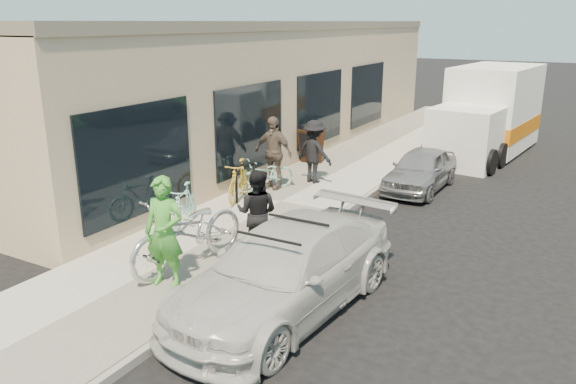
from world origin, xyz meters
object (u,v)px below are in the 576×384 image
at_px(sandwich_board, 311,146).
at_px(moving_truck, 489,116).
at_px(bystander_a, 314,152).
at_px(bystander_b, 273,153).
at_px(man_standing, 257,213).
at_px(bike_rack, 245,178).
at_px(sedan_white, 286,270).
at_px(tandem_bike, 189,232).
at_px(cruiser_bike_c, 239,181).
at_px(sedan_silver, 421,169).
at_px(woman_rider, 164,232).
at_px(cruiser_bike_b, 266,174).
at_px(cruiser_bike_a, 184,206).

xyz_separation_m(sandwich_board, moving_truck, (4.18, 4.62, 0.58)).
distance_m(bystander_a, bystander_b, 1.18).
xyz_separation_m(moving_truck, man_standing, (-1.86, -11.22, -0.31)).
bearing_deg(bike_rack, sandwich_board, 94.97).
distance_m(sedan_white, moving_truck, 12.54).
bearing_deg(sedan_white, sandwich_board, 120.33).
distance_m(sandwich_board, tandem_bike, 7.82).
distance_m(sandwich_board, bystander_b, 2.86).
bearing_deg(man_standing, sedan_white, 121.58).
height_order(tandem_bike, cruiser_bike_c, tandem_bike).
xyz_separation_m(sedan_silver, man_standing, (-1.21, -5.98, 0.41)).
xyz_separation_m(sedan_silver, woman_rider, (-1.80, -7.74, 0.51)).
bearing_deg(man_standing, cruiser_bike_b, -74.97).
bearing_deg(cruiser_bike_a, cruiser_bike_c, 72.18).
distance_m(man_standing, bystander_b, 4.27).
distance_m(tandem_bike, cruiser_bike_a, 2.03).
bearing_deg(cruiser_bike_a, moving_truck, 50.29).
distance_m(bike_rack, man_standing, 3.25).
relative_size(woman_rider, cruiser_bike_c, 1.15).
xyz_separation_m(sandwich_board, cruiser_bike_c, (0.20, -4.07, -0.05)).
height_order(sedan_silver, tandem_bike, tandem_bike).
relative_size(moving_truck, tandem_bike, 2.44).
height_order(sandwich_board, moving_truck, moving_truck).
xyz_separation_m(woman_rider, cruiser_bike_b, (-1.40, 5.31, -0.49)).
bearing_deg(cruiser_bike_b, cruiser_bike_c, -68.13).
height_order(cruiser_bike_a, bystander_b, bystander_b).
relative_size(sedan_silver, bystander_a, 1.92).
bearing_deg(bystander_a, man_standing, 117.64).
height_order(woman_rider, man_standing, woman_rider).
bearing_deg(tandem_bike, bystander_a, 105.09).
relative_size(bike_rack, bystander_b, 0.50).
height_order(man_standing, bystander_b, bystander_b).
relative_size(sandwich_board, cruiser_bike_b, 0.66).
bearing_deg(sedan_silver, bike_rack, -131.52).
relative_size(tandem_bike, woman_rider, 1.35).
bearing_deg(tandem_bike, sedan_silver, 84.16).
bearing_deg(moving_truck, cruiser_bike_a, -104.08).
relative_size(woman_rider, bystander_a, 1.10).
bearing_deg(sedan_white, man_standing, 141.36).
xyz_separation_m(moving_truck, cruiser_bike_b, (-3.85, -7.67, -0.70)).
height_order(sandwich_board, cruiser_bike_c, sandwich_board).
distance_m(sandwich_board, sedan_silver, 3.59).
bearing_deg(cruiser_bike_a, cruiser_bike_b, 69.07).
bearing_deg(sedan_silver, bystander_b, -143.78).
height_order(sandwich_board, cruiser_bike_a, sandwich_board).
xyz_separation_m(bystander_a, bystander_b, (-0.66, -0.98, 0.09)).
relative_size(bike_rack, moving_truck, 0.15).
distance_m(cruiser_bike_b, cruiser_bike_c, 1.02).
height_order(sedan_white, sedan_silver, sedan_white).
height_order(moving_truck, cruiser_bike_a, moving_truck).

